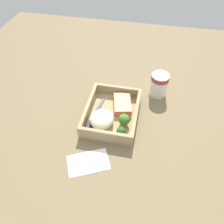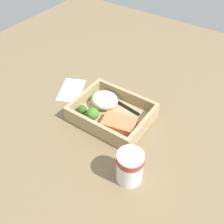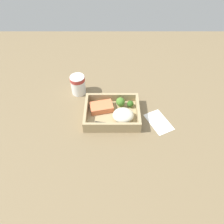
# 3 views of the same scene
# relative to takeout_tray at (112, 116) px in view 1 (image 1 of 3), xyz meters

# --- Properties ---
(ground_plane) EXTENTS (1.60, 1.60, 0.02)m
(ground_plane) POSITION_rel_takeout_tray_xyz_m (0.00, 0.00, -0.02)
(ground_plane) COLOR #7A6647
(takeout_tray) EXTENTS (0.24, 0.19, 0.01)m
(takeout_tray) POSITION_rel_takeout_tray_xyz_m (0.00, 0.00, 0.00)
(takeout_tray) COLOR tan
(takeout_tray) RESTS_ON ground_plane
(tray_rim) EXTENTS (0.24, 0.19, 0.04)m
(tray_rim) POSITION_rel_takeout_tray_xyz_m (0.00, 0.00, 0.03)
(tray_rim) COLOR tan
(tray_rim) RESTS_ON takeout_tray
(salmon_fillet) EXTENTS (0.11, 0.08, 0.03)m
(salmon_fillet) POSITION_rel_takeout_tray_xyz_m (-0.05, 0.03, 0.02)
(salmon_fillet) COLOR #EA7849
(salmon_fillet) RESTS_ON takeout_tray
(mashed_potatoes) EXTENTS (0.09, 0.09, 0.05)m
(mashed_potatoes) POSITION_rel_takeout_tray_xyz_m (0.05, -0.03, 0.03)
(mashed_potatoes) COLOR beige
(mashed_potatoes) RESTS_ON takeout_tray
(broccoli_floret_1) EXTENTS (0.04, 0.04, 0.05)m
(broccoli_floret_1) POSITION_rel_takeout_tray_xyz_m (0.04, 0.05, 0.03)
(broccoli_floret_1) COLOR #82A25A
(broccoli_floret_1) RESTS_ON takeout_tray
(broccoli_floret_2) EXTENTS (0.03, 0.03, 0.03)m
(broccoli_floret_2) POSITION_rel_takeout_tray_xyz_m (0.08, 0.05, 0.02)
(broccoli_floret_2) COLOR #7FA361
(broccoli_floret_2) RESTS_ON takeout_tray
(fork) EXTENTS (0.16, 0.04, 0.00)m
(fork) POSITION_rel_takeout_tray_xyz_m (0.02, -0.06, 0.01)
(fork) COLOR black
(fork) RESTS_ON takeout_tray
(paper_cup) EXTENTS (0.07, 0.07, 0.10)m
(paper_cup) POSITION_rel_takeout_tray_xyz_m (-0.17, 0.16, 0.05)
(paper_cup) COLOR white
(paper_cup) RESTS_ON ground_plane
(receipt_slip) EXTENTS (0.13, 0.15, 0.00)m
(receipt_slip) POSITION_rel_takeout_tray_xyz_m (0.21, -0.04, -0.00)
(receipt_slip) COLOR white
(receipt_slip) RESTS_ON ground_plane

